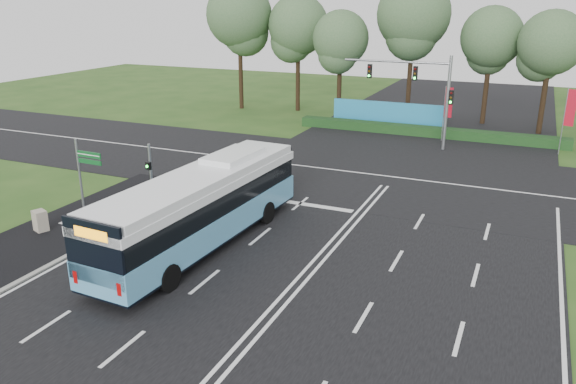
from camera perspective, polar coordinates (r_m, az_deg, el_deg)
The scene contains 15 objects.
ground at distance 25.79m, azimuth 3.77°, elevation -5.78°, with size 120.00×120.00×0.00m, color #274A18.
road_main at distance 25.78m, azimuth 3.78°, elevation -5.74°, with size 20.00×120.00×0.04m, color black.
road_cross at distance 36.58m, azimuth 10.27°, elevation 1.54°, with size 120.00×14.00×0.05m, color black.
bike_path at distance 29.90m, azimuth -21.55°, elevation -3.51°, with size 5.00×18.00×0.06m, color black.
kerb_strip at distance 28.31m, azimuth -18.09°, elevation -4.28°, with size 0.25×18.00×0.12m, color gray.
city_bus at distance 25.64m, azimuth -8.74°, elevation -1.52°, with size 3.40×13.28×3.78m.
pedestrian_signal at distance 30.69m, azimuth -13.79°, elevation 1.75°, with size 0.34×0.43×3.64m.
street_sign at distance 30.39m, azimuth -20.01°, elevation 2.18°, with size 1.62×0.16×4.15m.
utility_cabinet at distance 29.93m, azimuth -23.86°, elevation -2.74°, with size 0.65×0.54×1.09m, color #A19582.
banner_flag_mid at distance 46.44m, azimuth 15.89°, elevation 8.43°, with size 0.65×0.15×4.42m.
banner_flag_right at distance 45.21m, azimuth 26.62°, elevation 7.28°, with size 0.70×0.27×4.91m.
traffic_light_gantry at distance 43.69m, azimuth 13.64°, elevation 10.36°, with size 8.41×0.28×7.00m.
hedge at distance 48.36m, azimuth 13.90°, elevation 5.98°, with size 22.00×1.20×0.80m, color #133516.
blue_hoarding at distance 51.41m, azimuth 10.06°, elevation 7.78°, with size 10.00×0.30×2.20m, color teal.
eucalyptus_row at distance 53.03m, azimuth 17.20°, elevation 15.64°, with size 52.92×8.51×12.93m.
Camera 1 is at (7.87, -22.08, 10.74)m, focal length 35.00 mm.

